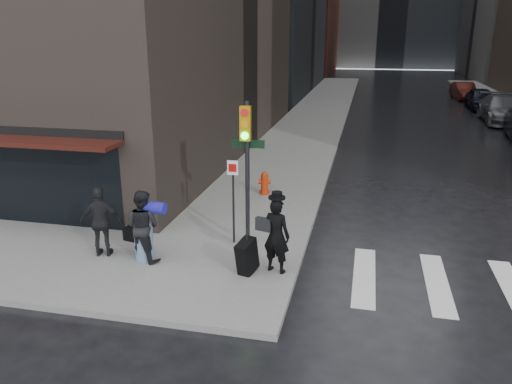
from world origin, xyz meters
TOP-DOWN VIEW (x-y plane):
  - ground at (0.00, 0.00)m, footprint 140.00×140.00m
  - sidewalk_left at (0.00, 27.00)m, footprint 4.00×50.00m
  - man_overcoat at (1.38, 0.46)m, footprint 1.22×0.91m
  - man_jeans at (-1.67, 0.42)m, footprint 1.22×0.88m
  - man_greycoat at (-2.75, 0.44)m, footprint 1.08×0.62m
  - traffic_light at (0.48, 1.82)m, footprint 0.92×0.43m
  - fire_hydrant at (0.09, 6.08)m, footprint 0.44×0.34m
  - parked_car_3 at (11.47, 23.90)m, footprint 2.54×5.83m
  - parked_car_4 at (11.29, 29.64)m, footprint 1.88×4.52m
  - parked_car_5 at (11.05, 35.38)m, footprint 1.79×4.35m

SIDE VIEW (x-z plane):
  - ground at x=0.00m, z-range 0.00..0.00m
  - sidewalk_left at x=0.00m, z-range 0.00..0.15m
  - fire_hydrant at x=0.09m, z-range 0.11..0.88m
  - parked_car_5 at x=11.05m, z-range 0.00..1.40m
  - parked_car_4 at x=11.29m, z-range 0.00..1.53m
  - parked_car_3 at x=11.47m, z-range 0.00..1.67m
  - man_overcoat at x=1.38m, z-range -0.01..1.93m
  - man_greycoat at x=-2.75m, z-range 0.15..1.88m
  - man_jeans at x=-1.67m, z-range 0.15..1.90m
  - traffic_light at x=0.48m, z-range 0.68..4.35m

